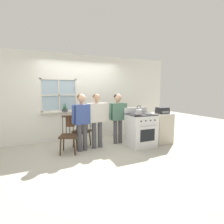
% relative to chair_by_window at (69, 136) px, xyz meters
% --- Properties ---
extents(ground_plane, '(16.00, 16.00, 0.00)m').
position_rel_chair_by_window_xyz_m(ground_plane, '(0.61, -0.19, -0.44)').
color(ground_plane, '#B2AD9E').
extents(wall_back, '(6.40, 0.16, 2.70)m').
position_rel_chair_by_window_xyz_m(wall_back, '(0.63, 1.21, 0.91)').
color(wall_back, silver).
rests_on(wall_back, ground_plane).
extents(chair_by_window, '(0.54, 0.53, 0.94)m').
position_rel_chair_by_window_xyz_m(chair_by_window, '(0.00, 0.00, 0.00)').
color(chair_by_window, '#3D2819').
rests_on(chair_by_window, ground_plane).
extents(chair_near_wall, '(0.58, 0.58, 0.94)m').
position_rel_chair_by_window_xyz_m(chair_near_wall, '(0.45, 0.38, 0.00)').
color(chair_near_wall, '#3D2819').
rests_on(chair_near_wall, ground_plane).
extents(person_elderly_left, '(0.56, 0.27, 1.49)m').
position_rel_chair_by_window_xyz_m(person_elderly_left, '(0.35, 0.01, 0.47)').
color(person_elderly_left, '#4C4C51').
rests_on(person_elderly_left, ground_plane).
extents(person_teen_center, '(0.62, 0.24, 1.49)m').
position_rel_chair_by_window_xyz_m(person_teen_center, '(0.78, 0.08, 0.45)').
color(person_teen_center, '#4C4C51').
rests_on(person_teen_center, ground_plane).
extents(person_adult_right, '(0.57, 0.24, 1.48)m').
position_rel_chair_by_window_xyz_m(person_adult_right, '(1.49, 0.23, 0.47)').
color(person_adult_right, '#4C4C51').
rests_on(person_adult_right, ground_plane).
extents(stove, '(0.73, 0.68, 1.08)m').
position_rel_chair_by_window_xyz_m(stove, '(1.95, -0.30, 0.03)').
color(stove, silver).
rests_on(stove, ground_plane).
extents(kettle, '(0.21, 0.17, 0.25)m').
position_rel_chair_by_window_xyz_m(kettle, '(1.79, -0.43, 0.58)').
color(kettle, '#B7B7BC').
rests_on(kettle, stove).
extents(potted_plant, '(0.17, 0.17, 0.29)m').
position_rel_chair_by_window_xyz_m(potted_plant, '(0.10, 1.12, 0.56)').
color(potted_plant, '#42474C').
rests_on(potted_plant, wall_back).
extents(handbag, '(0.24, 0.24, 0.31)m').
position_rel_chair_by_window_xyz_m(handbag, '(0.09, 0.22, 0.33)').
color(handbag, brown).
rests_on(handbag, chair_by_window).
extents(side_counter, '(0.55, 0.50, 0.90)m').
position_rel_chair_by_window_xyz_m(side_counter, '(2.72, -0.25, 0.01)').
color(side_counter, beige).
rests_on(side_counter, ground_plane).
extents(stereo, '(0.34, 0.29, 0.18)m').
position_rel_chair_by_window_xyz_m(stereo, '(2.72, -0.27, 0.55)').
color(stereo, '#232326').
rests_on(stereo, side_counter).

